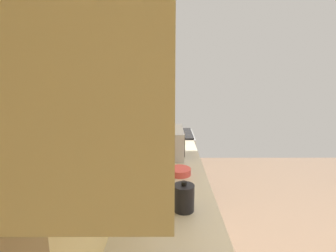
% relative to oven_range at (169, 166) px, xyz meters
% --- Properties ---
extents(wall_back, '(4.15, 0.12, 2.80)m').
position_rel_oven_range_xyz_m(wall_back, '(-1.56, 0.38, 0.92)').
color(wall_back, '#E8CE89').
rests_on(wall_back, ground_plane).
extents(upper_cabinets, '(2.26, 0.31, 0.75)m').
position_rel_oven_range_xyz_m(upper_cabinets, '(-1.93, 0.17, 1.50)').
color(upper_cabinets, beige).
extents(oven_range, '(0.59, 0.65, 1.10)m').
position_rel_oven_range_xyz_m(oven_range, '(0.00, 0.00, 0.00)').
color(oven_range, '#B7BABF').
rests_on(oven_range, ground_plane).
extents(microwave, '(0.46, 0.36, 0.26)m').
position_rel_oven_range_xyz_m(microwave, '(-0.83, 0.04, 0.57)').
color(microwave, '#B7BABF').
rests_on(microwave, counter_run).
extents(bowl, '(0.18, 0.18, 0.05)m').
position_rel_oven_range_xyz_m(bowl, '(-1.31, -0.08, 0.47)').
color(bowl, '#D84C47').
rests_on(bowl, counter_run).
extents(kettle, '(0.17, 0.13, 0.19)m').
position_rel_oven_range_xyz_m(kettle, '(-1.85, -0.08, 0.53)').
color(kettle, black).
rests_on(kettle, counter_run).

